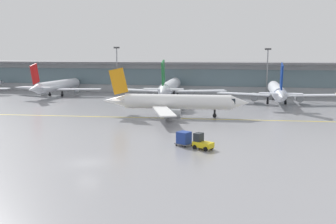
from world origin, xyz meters
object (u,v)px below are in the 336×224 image
(baggage_tug, at_px, (202,142))
(taxiing_regional_jet, at_px, (176,102))
(cargo_dolly_lead, at_px, (184,138))
(gate_airplane_3, at_px, (276,91))
(apron_light_mast_2, at_px, (267,70))
(apron_light_mast_1, at_px, (117,68))
(gate_airplane_1, at_px, (58,86))
(gate_airplane_2, at_px, (170,87))

(baggage_tug, bearing_deg, taxiing_regional_jet, 135.45)
(cargo_dolly_lead, bearing_deg, gate_airplane_3, 99.84)
(apron_light_mast_2, bearing_deg, cargo_dolly_lead, -102.45)
(apron_light_mast_1, bearing_deg, gate_airplane_1, -148.01)
(cargo_dolly_lead, bearing_deg, gate_airplane_1, 158.09)
(taxiing_regional_jet, bearing_deg, gate_airplane_2, 99.24)
(taxiing_regional_jet, height_order, apron_light_mast_1, apron_light_mast_1)
(gate_airplane_3, xyz_separation_m, baggage_tug, (-13.07, -49.72, -2.23))
(gate_airplane_2, relative_size, gate_airplane_3, 1.05)
(baggage_tug, xyz_separation_m, cargo_dolly_lead, (-2.60, 1.37, 0.16))
(gate_airplane_1, relative_size, apron_light_mast_1, 2.06)
(taxiing_regional_jet, bearing_deg, apron_light_mast_2, 60.45)
(gate_airplane_1, relative_size, apron_light_mast_2, 2.14)
(taxiing_regional_jet, bearing_deg, gate_airplane_3, 45.94)
(baggage_tug, distance_m, apron_light_mast_1, 72.95)
(gate_airplane_2, bearing_deg, cargo_dolly_lead, -170.71)
(baggage_tug, bearing_deg, apron_light_mast_2, 107.80)
(taxiing_regional_jet, height_order, apron_light_mast_2, apron_light_mast_2)
(apron_light_mast_1, relative_size, apron_light_mast_2, 1.04)
(baggage_tug, distance_m, cargo_dolly_lead, 2.94)
(baggage_tug, distance_m, apron_light_mast_2, 66.46)
(taxiing_regional_jet, bearing_deg, gate_airplane_1, 139.34)
(gate_airplane_2, xyz_separation_m, gate_airplane_3, (27.67, -4.08, -0.14))
(gate_airplane_3, height_order, cargo_dolly_lead, gate_airplane_3)
(gate_airplane_3, bearing_deg, baggage_tug, 165.37)
(cargo_dolly_lead, bearing_deg, gate_airplane_2, 130.69)
(baggage_tug, bearing_deg, gate_airplane_3, 103.07)
(apron_light_mast_2, bearing_deg, baggage_tug, -99.99)
(gate_airplane_1, distance_m, baggage_tug, 73.34)
(gate_airplane_2, distance_m, baggage_tug, 55.80)
(apron_light_mast_1, bearing_deg, gate_airplane_2, -29.99)
(gate_airplane_2, bearing_deg, gate_airplane_3, -102.00)
(baggage_tug, bearing_deg, gate_airplane_2, 132.98)
(gate_airplane_1, xyz_separation_m, apron_light_mast_1, (14.99, 9.36, 4.88))
(taxiing_regional_jet, bearing_deg, baggage_tug, -76.11)
(gate_airplane_2, distance_m, apron_light_mast_2, 28.76)
(taxiing_regional_jet, xyz_separation_m, cargo_dolly_lead, (5.34, -23.57, -1.83))
(gate_airplane_2, height_order, taxiing_regional_jet, gate_airplane_2)
(gate_airplane_2, bearing_deg, apron_light_mast_2, -70.14)
(gate_airplane_1, height_order, baggage_tug, gate_airplane_1)
(gate_airplane_3, distance_m, apron_light_mast_2, 16.11)
(taxiing_regional_jet, height_order, cargo_dolly_lead, taxiing_regional_jet)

